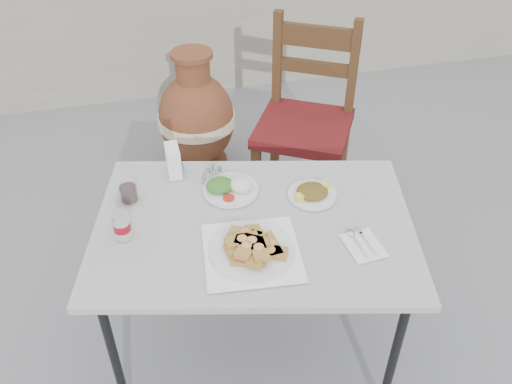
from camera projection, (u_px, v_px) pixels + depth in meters
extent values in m
plane|color=slate|center=(279.00, 354.00, 2.28)|extent=(80.00, 80.00, 0.00)
cylinder|color=black|center=(115.00, 359.00, 1.89)|extent=(0.03, 0.03, 0.64)
cylinder|color=black|center=(394.00, 357.00, 1.90)|extent=(0.03, 0.03, 0.64)
cylinder|color=black|center=(143.00, 238.00, 2.37)|extent=(0.03, 0.03, 0.64)
cylinder|color=black|center=(365.00, 237.00, 2.38)|extent=(0.03, 0.03, 0.64)
cube|color=white|center=(254.00, 226.00, 1.92)|extent=(1.27, 1.01, 0.03)
cube|color=white|center=(254.00, 223.00, 1.91)|extent=(1.23, 0.96, 0.00)
cube|color=white|center=(252.00, 252.00, 1.79)|extent=(0.35, 0.35, 0.00)
cylinder|color=silver|center=(252.00, 250.00, 1.79)|extent=(0.28, 0.28, 0.01)
cylinder|color=silver|center=(252.00, 251.00, 1.79)|extent=(0.29, 0.29, 0.01)
cylinder|color=silver|center=(231.00, 190.00, 2.05)|extent=(0.21, 0.21, 0.01)
ellipsoid|color=silver|center=(241.00, 185.00, 2.03)|extent=(0.09, 0.09, 0.05)
ellipsoid|color=#295F1B|center=(220.00, 185.00, 2.03)|extent=(0.11, 0.10, 0.04)
cylinder|color=#B12012|center=(229.00, 198.00, 1.99)|extent=(0.04, 0.04, 0.01)
cylinder|color=silver|center=(312.00, 195.00, 2.02)|extent=(0.18, 0.18, 0.01)
ellipsoid|color=#1D691A|center=(312.00, 191.00, 2.01)|extent=(0.12, 0.11, 0.03)
cylinder|color=yellow|center=(300.00, 198.00, 1.98)|extent=(0.04, 0.03, 0.03)
cylinder|color=yellow|center=(326.00, 186.00, 2.04)|extent=(0.04, 0.03, 0.03)
cylinder|color=white|center=(122.00, 225.00, 1.82)|extent=(0.06, 0.06, 0.10)
cylinder|color=#AD0C1A|center=(122.00, 226.00, 1.82)|extent=(0.06, 0.06, 0.03)
cylinder|color=silver|center=(119.00, 214.00, 1.79)|extent=(0.05, 0.05, 0.00)
cylinder|color=white|center=(128.00, 189.00, 1.98)|extent=(0.07, 0.07, 0.10)
cylinder|color=black|center=(129.00, 193.00, 1.99)|extent=(0.06, 0.06, 0.06)
cube|color=white|center=(173.00, 161.00, 2.10)|extent=(0.05, 0.10, 0.12)
cube|color=blue|center=(181.00, 162.00, 2.11)|extent=(0.02, 0.05, 0.07)
cube|color=silver|center=(214.00, 178.00, 2.11)|extent=(0.10, 0.09, 0.01)
cylinder|color=white|center=(209.00, 175.00, 2.07)|extent=(0.02, 0.02, 0.05)
cylinder|color=white|center=(220.00, 173.00, 2.08)|extent=(0.02, 0.02, 0.05)
cylinder|color=silver|center=(213.00, 170.00, 2.10)|extent=(0.02, 0.02, 0.04)
cube|color=white|center=(364.00, 245.00, 1.82)|extent=(0.13, 0.16, 0.00)
cube|color=silver|center=(359.00, 245.00, 1.81)|extent=(0.02, 0.12, 0.00)
ellipsoid|color=silver|center=(351.00, 232.00, 1.86)|extent=(0.03, 0.04, 0.01)
cube|color=silver|center=(368.00, 243.00, 1.82)|extent=(0.02, 0.12, 0.00)
cube|color=silver|center=(359.00, 231.00, 1.87)|extent=(0.02, 0.03, 0.00)
cube|color=#3D2610|center=(256.00, 186.00, 2.79)|extent=(0.06, 0.06, 0.48)
cube|color=#3D2610|center=(330.00, 199.00, 2.71)|extent=(0.06, 0.06, 0.48)
cube|color=#3D2610|center=(275.00, 146.00, 3.08)|extent=(0.06, 0.06, 0.48)
cube|color=#3D2610|center=(343.00, 157.00, 3.00)|extent=(0.06, 0.06, 0.48)
cube|color=#5F1513|center=(304.00, 128.00, 2.73)|extent=(0.62, 0.62, 0.05)
cube|color=#3D2610|center=(277.00, 63.00, 2.76)|extent=(0.06, 0.06, 0.54)
cube|color=#3D2610|center=(353.00, 72.00, 2.68)|extent=(0.06, 0.06, 0.54)
cube|color=#3D2610|center=(317.00, 37.00, 2.62)|extent=(0.39, 0.25, 0.11)
cube|color=#3D2610|center=(314.00, 67.00, 2.72)|extent=(0.39, 0.25, 0.06)
cylinder|color=brown|center=(200.00, 165.00, 3.28)|extent=(0.33, 0.33, 0.08)
ellipsoid|color=brown|center=(197.00, 119.00, 3.09)|extent=(0.43, 0.43, 0.54)
cylinder|color=beige|center=(197.00, 119.00, 3.09)|extent=(0.44, 0.44, 0.06)
cylinder|color=brown|center=(193.00, 71.00, 2.90)|extent=(0.19, 0.19, 0.17)
cylinder|color=brown|center=(191.00, 54.00, 2.84)|extent=(0.23, 0.23, 0.03)
cube|color=gray|center=(183.00, 8.00, 3.80)|extent=(6.00, 0.25, 1.20)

